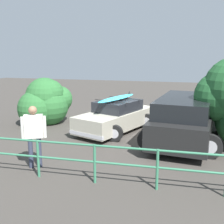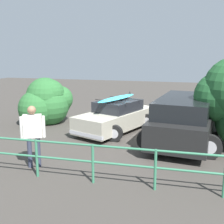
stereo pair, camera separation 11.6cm
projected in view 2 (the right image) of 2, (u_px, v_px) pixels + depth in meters
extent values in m
cube|color=#423D38|center=(123.00, 129.00, 12.42)|extent=(44.00, 44.00, 0.02)
cube|color=silver|center=(149.00, 133.00, 11.64)|extent=(0.12, 4.26, 0.00)
cube|color=#B7B29E|center=(116.00, 119.00, 11.93)|extent=(2.83, 4.26, 0.68)
cube|color=#23262B|center=(118.00, 106.00, 11.94)|extent=(1.95, 2.26, 0.44)
cube|color=silver|center=(86.00, 135.00, 10.44)|extent=(1.54, 0.64, 0.14)
cube|color=silver|center=(139.00, 116.00, 13.51)|extent=(1.54, 0.64, 0.14)
cylinder|color=black|center=(114.00, 133.00, 10.53)|extent=(0.64, 0.18, 0.64)
cylinder|color=#B7B7BC|center=(114.00, 133.00, 10.53)|extent=(0.35, 0.19, 0.35)
cylinder|color=black|center=(83.00, 127.00, 11.46)|extent=(0.64, 0.18, 0.64)
cylinder|color=#B7B7BC|center=(83.00, 127.00, 11.46)|extent=(0.35, 0.19, 0.35)
cylinder|color=black|center=(147.00, 121.00, 12.47)|extent=(0.64, 0.18, 0.64)
cylinder|color=#B7B7BC|center=(147.00, 121.00, 12.47)|extent=(0.35, 0.19, 0.35)
cylinder|color=black|center=(117.00, 116.00, 13.40)|extent=(0.64, 0.18, 0.64)
cylinder|color=#B7B7BC|center=(117.00, 116.00, 13.40)|extent=(0.35, 0.19, 0.35)
cylinder|color=black|center=(111.00, 101.00, 11.47)|extent=(1.56, 0.59, 0.03)
cylinder|color=black|center=(125.00, 98.00, 12.30)|extent=(1.56, 0.59, 0.03)
ellipsoid|color=#33B7D6|center=(117.00, 98.00, 11.93)|extent=(1.28, 2.84, 0.09)
cone|color=black|center=(130.00, 92.00, 12.84)|extent=(0.10, 0.10, 0.14)
cube|color=black|center=(184.00, 125.00, 10.35)|extent=(2.40, 4.82, 0.86)
cube|color=black|center=(185.00, 105.00, 10.20)|extent=(2.14, 3.79, 0.59)
cylinder|color=black|center=(192.00, 110.00, 12.52)|extent=(0.72, 0.25, 0.70)
cylinder|color=black|center=(209.00, 147.00, 8.78)|extent=(0.78, 0.22, 0.78)
cylinder|color=#B7B7BC|center=(209.00, 147.00, 8.78)|extent=(0.43, 0.23, 0.43)
cylinder|color=black|center=(148.00, 140.00, 9.51)|extent=(0.78, 0.22, 0.78)
cylinder|color=#B7B7BC|center=(148.00, 140.00, 9.51)|extent=(0.43, 0.23, 0.43)
cylinder|color=black|center=(214.00, 126.00, 11.31)|extent=(0.78, 0.22, 0.78)
cylinder|color=#B7B7BC|center=(214.00, 126.00, 11.31)|extent=(0.43, 0.23, 0.43)
cylinder|color=black|center=(165.00, 122.00, 12.03)|extent=(0.78, 0.22, 0.78)
cylinder|color=#B7B7BC|center=(165.00, 122.00, 12.03)|extent=(0.43, 0.23, 0.43)
cylinder|color=#33384C|center=(38.00, 152.00, 8.15)|extent=(0.13, 0.13, 0.89)
cylinder|color=#33384C|center=(30.00, 152.00, 8.11)|extent=(0.13, 0.13, 0.89)
cube|color=silver|center=(33.00, 126.00, 7.97)|extent=(0.56, 0.41, 0.67)
sphere|color=#9E7556|center=(32.00, 110.00, 7.87)|extent=(0.24, 0.24, 0.24)
cylinder|color=silver|center=(44.00, 127.00, 8.03)|extent=(0.09, 0.09, 0.63)
cylinder|color=silver|center=(21.00, 128.00, 7.92)|extent=(0.09, 0.09, 0.63)
cylinder|color=#387F5B|center=(155.00, 170.00, 6.73)|extent=(0.07, 0.07, 1.03)
cylinder|color=#387F5B|center=(93.00, 164.00, 7.10)|extent=(0.07, 0.07, 1.03)
cylinder|color=#387F5B|center=(37.00, 158.00, 7.47)|extent=(0.07, 0.07, 1.03)
cylinder|color=#387F5B|center=(93.00, 145.00, 7.00)|extent=(9.41, 0.42, 0.06)
cylinder|color=#387F5B|center=(93.00, 162.00, 7.09)|extent=(9.41, 0.42, 0.06)
cylinder|color=brown|center=(47.00, 119.00, 13.30)|extent=(0.34, 0.34, 0.43)
sphere|color=#2D6B33|center=(37.00, 109.00, 12.92)|extent=(1.72, 1.72, 1.72)
sphere|color=#2D6B33|center=(60.00, 99.00, 13.43)|extent=(1.26, 1.26, 1.26)
sphere|color=#2D6B33|center=(45.00, 96.00, 13.12)|extent=(1.76, 1.76, 1.76)
sphere|color=#2D6B33|center=(50.00, 94.00, 13.04)|extent=(1.34, 1.34, 1.34)
sphere|color=#2D6B33|center=(58.00, 103.00, 13.77)|extent=(1.23, 1.23, 1.23)
sphere|color=#2D6B33|center=(49.00, 105.00, 13.22)|extent=(1.91, 1.91, 1.91)
sphere|color=#235B2D|center=(219.00, 97.00, 9.57)|extent=(1.72, 1.72, 1.72)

